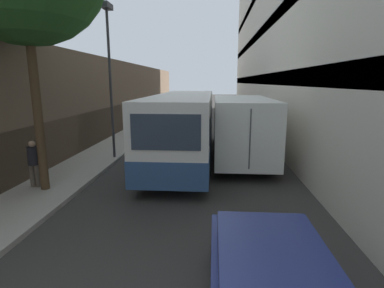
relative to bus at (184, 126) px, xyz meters
The scene contains 7 objects.
ground_plane 2.32m from the bus, 71.05° to the left, with size 150.00×150.00×0.00m, color #33302D.
sidewalk_left 4.79m from the bus, 160.11° to the left, with size 2.31×60.00×0.15m.
building_left_shopfront 6.72m from the bus, 166.69° to the left, with size 2.40×60.00×5.21m.
bus is the anchor object (origin of this frame).
box_truck 2.77m from the bus, 12.88° to the left, with size 2.49×8.92×2.97m.
pedestrian 6.65m from the bus, 135.20° to the right, with size 0.38×0.36×1.61m.
street_lamp 4.71m from the bus, behind, with size 0.36×0.80×6.91m.
Camera 1 is at (0.88, -0.62, 3.70)m, focal length 28.00 mm.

